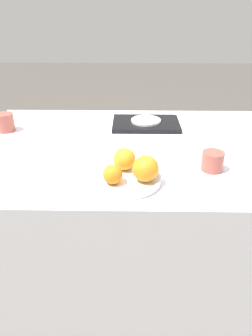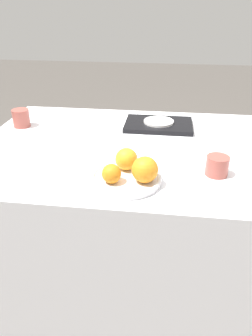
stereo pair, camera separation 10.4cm
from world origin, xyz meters
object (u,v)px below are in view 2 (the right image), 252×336
fruit_platter (126,179)px  orange_0 (126,159)px  side_plate (159,122)px  serving_tray (159,125)px  cup_0 (217,166)px  cup_1 (21,118)px  orange_2 (145,170)px  orange_1 (111,174)px

fruit_platter → orange_0: orange_0 is taller
fruit_platter → side_plate: (0.08, 0.52, 0.01)m
fruit_platter → side_plate: 0.52m
serving_tray → cup_0: size_ratio=4.03×
cup_1 → orange_0: bearing=-35.5°
orange_0 → fruit_platter: bearing=-83.8°
side_plate → cup_1: size_ratio=1.72×
orange_0 → cup_0: bearing=5.4°
orange_2 → cup_1: orange_2 is taller
fruit_platter → orange_2: size_ratio=2.77×
serving_tray → cup_0: cup_0 is taller
fruit_platter → serving_tray: (0.08, 0.52, -0.00)m
fruit_platter → cup_0: size_ratio=3.07×
serving_tray → cup_0: (0.21, -0.43, 0.02)m
side_plate → cup_0: cup_0 is taller
orange_2 → serving_tray: 0.54m
fruit_platter → side_plate: bearing=80.8°
fruit_platter → serving_tray: bearing=80.8°
side_plate → cup_1: cup_1 is taller
orange_0 → orange_1: orange_0 is taller
serving_tray → cup_1: cup_1 is taller
orange_0 → cup_1: (-0.54, 0.38, -0.01)m
orange_0 → orange_1: bearing=-110.1°
side_plate → cup_0: bearing=-63.7°
orange_0 → side_plate: orange_0 is taller
orange_0 → orange_1: (-0.03, -0.09, -0.01)m
orange_1 → side_plate: (0.12, 0.55, -0.02)m
fruit_platter → serving_tray: size_ratio=0.76×
side_plate → serving_tray: bearing=90.0°
orange_0 → orange_2: 0.10m
cup_0 → cup_1: bearing=157.1°
fruit_platter → serving_tray: fruit_platter is taller
orange_0 → orange_2: size_ratio=0.90×
side_plate → orange_1: bearing=-102.6°
orange_2 → serving_tray: orange_2 is taller
orange_1 → cup_1: size_ratio=0.77×
orange_0 → side_plate: size_ratio=0.55×
serving_tray → cup_0: bearing=-63.7°
fruit_platter → orange_2: (0.06, -0.02, 0.05)m
orange_1 → side_plate: 0.57m
fruit_platter → cup_1: cup_1 is taller
orange_1 → orange_0: bearing=69.9°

